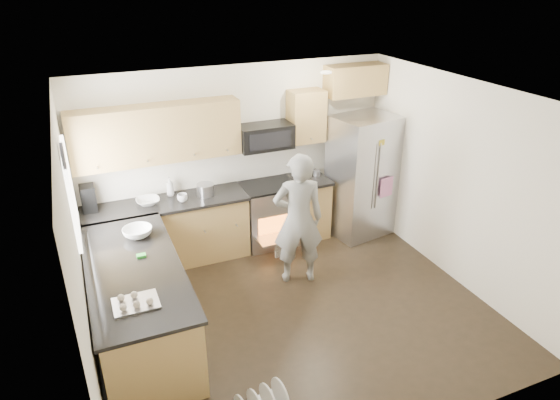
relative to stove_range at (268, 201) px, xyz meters
name	(u,v)px	position (x,y,z in m)	size (l,w,h in m)	color
ground	(294,311)	(-0.35, -1.69, -0.68)	(4.50, 4.50, 0.00)	black
room_shell	(292,183)	(-0.39, -1.68, 1.00)	(4.54, 4.04, 2.62)	white
back_cabinet_run	(204,191)	(-0.94, 0.05, 0.29)	(4.45, 0.64, 2.50)	#AF8C46
peninsula	(139,302)	(-2.10, -1.44, -0.21)	(0.96, 2.36, 1.03)	#AF8C46
stove_range	(268,201)	(0.00, 0.00, 0.00)	(0.76, 0.97, 1.79)	#B7B7BC
refrigerator	(362,176)	(1.42, -0.24, 0.25)	(1.01, 0.85, 1.84)	#B7B7BC
person	(298,220)	(-0.02, -1.07, 0.20)	(0.64, 0.42, 1.76)	gray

